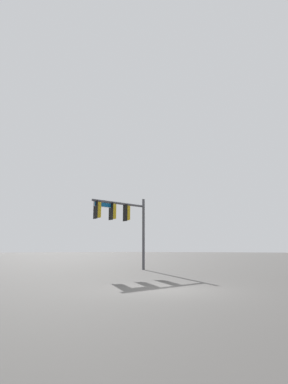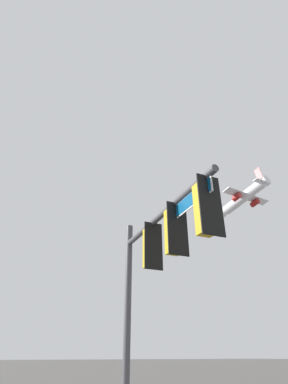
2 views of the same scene
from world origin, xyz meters
TOP-DOWN VIEW (x-y plane):
  - signal_pole_near at (-6.32, -8.88)m, footprint 4.98×0.87m
  - airplane at (-73.41, 74.18)m, footprint 25.17×22.62m

SIDE VIEW (x-z plane):
  - signal_pole_near at x=-6.32m, z-range 1.22..6.84m
  - airplane at x=-73.41m, z-range 51.21..64.29m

